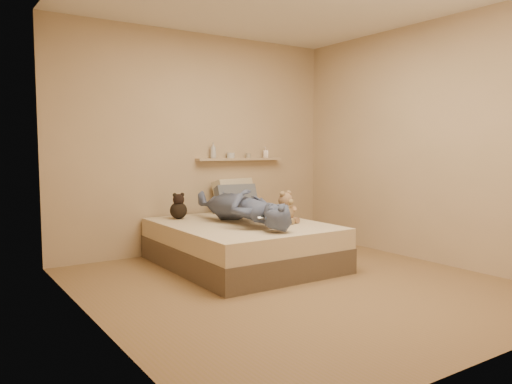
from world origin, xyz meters
TOP-DOWN VIEW (x-y plane):
  - room at (0.00, 0.00)m, footprint 3.80×3.80m
  - bed at (0.00, 0.93)m, footprint 1.50×1.90m
  - game_console at (-0.06, 0.42)m, footprint 0.16×0.09m
  - teddy_bear at (0.40, 0.69)m, footprint 0.27×0.28m
  - dark_plush at (-0.43, 1.57)m, footprint 0.19×0.19m
  - pillow_cream at (0.43, 1.76)m, footprint 0.59×0.38m
  - pillow_grey at (0.36, 1.62)m, footprint 0.52×0.31m
  - person at (-0.01, 0.87)m, footprint 0.63×1.56m
  - wall_shelf at (0.55, 1.84)m, footprint 1.20×0.12m
  - shelf_bottles at (0.45, 1.84)m, footprint 0.87×0.10m

SIDE VIEW (x-z plane):
  - bed at x=0.00m, z-range 0.00..0.45m
  - dark_plush at x=-0.43m, z-range 0.43..0.72m
  - game_console at x=-0.06m, z-range 0.56..0.61m
  - teddy_bear at x=0.40m, z-range 0.42..0.76m
  - pillow_grey at x=0.36m, z-range 0.44..0.80m
  - person at x=-0.01m, z-range 0.45..0.82m
  - pillow_cream at x=0.43m, z-range 0.44..0.86m
  - wall_shelf at x=0.55m, z-range 1.09..1.11m
  - shelf_bottles at x=0.45m, z-range 1.09..1.28m
  - room at x=0.00m, z-range -0.60..3.20m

